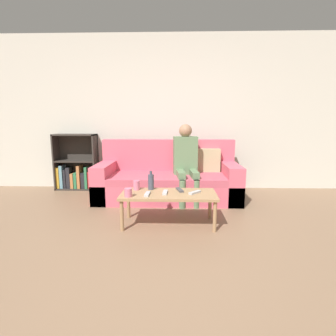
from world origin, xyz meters
name	(u,v)px	position (x,y,z in m)	size (l,w,h in m)	color
ground_plane	(148,283)	(0.00, 0.00, 0.00)	(22.00, 22.00, 0.00)	#84664C
wall_back	(165,113)	(0.00, 2.87, 1.30)	(12.00, 0.06, 2.60)	beige
couch	(168,180)	(0.08, 2.20, 0.28)	(2.11, 0.90, 0.88)	#DB5B70
bookshelf	(76,168)	(-1.54, 2.71, 0.36)	(0.71, 0.28, 0.95)	#332D28
coffee_table	(169,196)	(0.12, 1.12, 0.33)	(1.07, 0.48, 0.37)	#A87F56
person_adult	(186,158)	(0.34, 2.10, 0.63)	(0.37, 0.65, 1.13)	#66845B
cup_near	(128,193)	(-0.31, 0.96, 0.41)	(0.08, 0.08, 0.09)	pink
cup_far	(136,185)	(-0.27, 1.26, 0.42)	(0.08, 0.08, 0.11)	pink
tv_remote_0	(180,190)	(0.24, 1.23, 0.38)	(0.09, 0.18, 0.02)	#47474C
tv_remote_1	(195,192)	(0.41, 1.12, 0.38)	(0.15, 0.16, 0.02)	#B7B7BC
tv_remote_2	(165,192)	(0.08, 1.11, 0.38)	(0.06, 0.17, 0.02)	#B7B7BC
tv_remote_3	(147,194)	(-0.12, 1.04, 0.38)	(0.06, 0.17, 0.02)	#B7B7BC
bottle	(151,182)	(-0.10, 1.28, 0.46)	(0.07, 0.07, 0.22)	#424756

